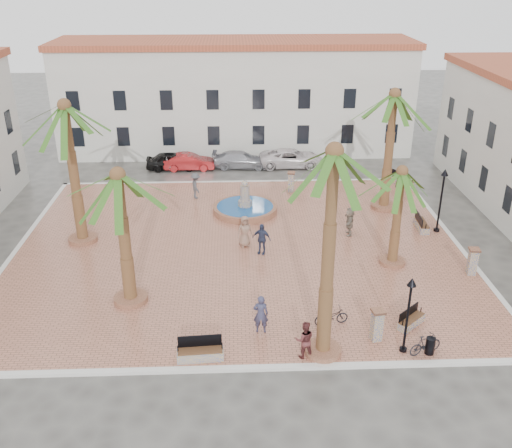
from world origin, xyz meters
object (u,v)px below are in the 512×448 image
(palm_nw, at_px, (66,122))
(bench_ne, at_px, (402,181))
(cyclist_b, at_px, (305,340))
(bollard_se, at_px, (377,324))
(bench_s, at_px, (200,353))
(bicycle_b, at_px, (425,344))
(pedestrian_fountain_b, at_px, (262,239))
(car_white, at_px, (291,158))
(car_red, at_px, (189,162))
(car_silver, at_px, (241,160))
(bollard_n, at_px, (291,182))
(palm_ne, at_px, (393,108))
(lamppost_e, at_px, (442,190))
(bicycle_a, at_px, (331,316))
(palm_sw, at_px, (119,192))
(bollard_e, at_px, (473,261))
(fountain, at_px, (245,208))
(palm_e, at_px, (401,184))
(litter_bin, at_px, (430,346))
(bench_se, at_px, (411,321))
(palm_s, at_px, (333,175))
(lamppost_s, at_px, (409,302))
(pedestrian_fountain_a, at_px, (245,231))
(pedestrian_north, at_px, (196,186))
(cyclist_a, at_px, (261,314))
(pedestrian_east, at_px, (350,221))
(car_black, at_px, (172,161))

(palm_nw, bearing_deg, bench_ne, 21.40)
(cyclist_b, bearing_deg, bollard_se, -162.54)
(bench_s, relative_size, bicycle_b, 1.28)
(bench_s, relative_size, pedestrian_fountain_b, 1.08)
(pedestrian_fountain_b, bearing_deg, car_white, 98.82)
(car_red, height_order, car_silver, car_silver)
(bench_s, xyz_separation_m, bollard_n, (5.67, 19.10, 0.48))
(palm_ne, distance_m, bollard_se, 16.45)
(palm_ne, relative_size, car_white, 1.57)
(bicycle_b, bearing_deg, lamppost_e, -40.22)
(bicycle_a, height_order, car_red, car_red)
(palm_sw, distance_m, bicycle_a, 11.22)
(lamppost_e, distance_m, cyclist_b, 15.59)
(palm_sw, relative_size, pedestrian_fountain_b, 3.77)
(bollard_e, distance_m, bicycle_b, 8.10)
(bicycle_a, bearing_deg, fountain, 4.81)
(palm_e, xyz_separation_m, litter_bin, (-0.48, -8.05, -4.30))
(palm_e, bearing_deg, bench_se, -96.49)
(fountain, relative_size, palm_s, 0.46)
(fountain, height_order, cyclist_b, fountain)
(lamppost_s, xyz_separation_m, car_white, (-2.44, 24.92, -1.88))
(cyclist_b, bearing_deg, bench_s, -0.72)
(palm_ne, height_order, car_silver, palm_ne)
(bollard_e, bearing_deg, fountain, 143.29)
(pedestrian_fountain_a, bearing_deg, fountain, 69.89)
(bollard_e, xyz_separation_m, car_red, (-16.25, 18.03, -0.27))
(palm_nw, relative_size, bollard_e, 5.63)
(cyclist_b, xyz_separation_m, pedestrian_north, (-5.55, 18.12, 0.06))
(cyclist_a, xyz_separation_m, pedestrian_north, (-3.80, 16.25, -0.02))
(bench_s, height_order, pedestrian_east, pedestrian_east)
(palm_nw, bearing_deg, pedestrian_fountain_b, -10.93)
(palm_ne, bearing_deg, pedestrian_north, 169.94)
(bench_ne, xyz_separation_m, car_red, (-16.23, 4.59, 0.22))
(cyclist_b, bearing_deg, lamppost_s, -177.47)
(pedestrian_fountain_a, relative_size, car_black, 0.45)
(car_white, bearing_deg, cyclist_b, 175.92)
(palm_sw, distance_m, cyclist_a, 8.43)
(bicycle_b, bearing_deg, car_white, -12.13)
(cyclist_a, height_order, bicycle_a, cyclist_a)
(palm_nw, distance_m, bicycle_a, 17.75)
(bicycle_a, xyz_separation_m, pedestrian_fountain_b, (-2.86, 7.19, 0.50))
(lamppost_e, height_order, bollard_se, lamppost_e)
(bench_se, height_order, car_red, car_red)
(lamppost_s, relative_size, cyclist_a, 1.92)
(bench_ne, distance_m, pedestrian_north, 15.45)
(fountain, relative_size, palm_e, 0.75)
(palm_nw, xyz_separation_m, bench_s, (7.60, -11.55, -6.98))
(cyclist_b, height_order, pedestrian_fountain_a, pedestrian_fountain_a)
(bench_s, xyz_separation_m, pedestrian_north, (-1.17, 18.10, 0.63))
(fountain, distance_m, bench_se, 15.34)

